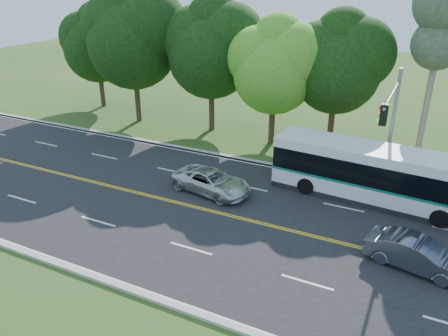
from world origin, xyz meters
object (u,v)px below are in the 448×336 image
at_px(traffic_signal, 390,119).
at_px(suv, 211,181).
at_px(transit_bus, 380,176).
at_px(sedan, 417,254).

bearing_deg(traffic_signal, suv, -158.90).
bearing_deg(transit_bus, traffic_signal, 94.27).
bearing_deg(transit_bus, suv, -156.35).
bearing_deg(sedan, transit_bus, 34.54).
bearing_deg(transit_bus, sedan, -62.15).
relative_size(sedan, suv, 0.89).
relative_size(transit_bus, sedan, 2.82).
bearing_deg(sedan, traffic_signal, 33.21).
height_order(transit_bus, suv, transit_bus).
height_order(traffic_signal, sedan, traffic_signal).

